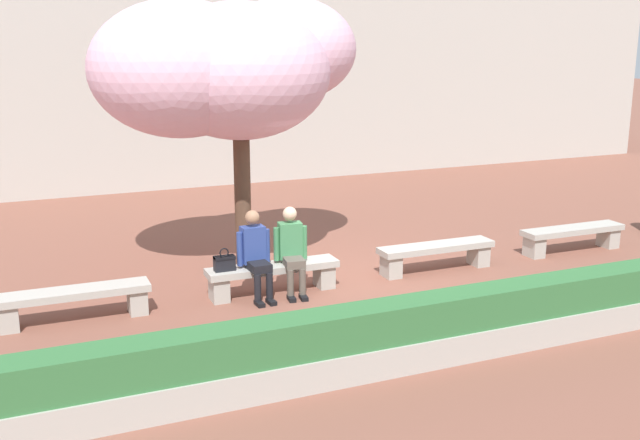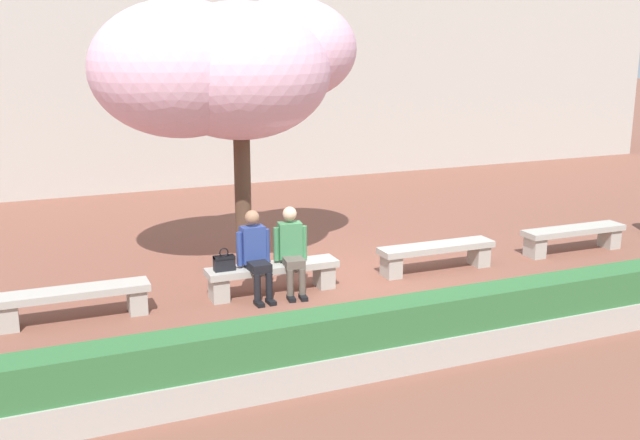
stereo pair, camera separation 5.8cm
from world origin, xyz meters
name	(u,v)px [view 2 (the right image)]	position (x,y,z in m)	size (l,w,h in m)	color
ground_plane	(358,281)	(0.00, 0.00, 0.00)	(100.00, 100.00, 0.00)	brown
building_facade	(191,45)	(0.00, 10.42, 3.50)	(28.00, 4.00, 7.00)	#B7B2A8
stone_bench_west_end	(74,299)	(-4.23, 0.00, 0.31)	(1.99, 0.45, 0.45)	#ADA89E
stone_bench_near_west	(273,273)	(-1.41, 0.00, 0.31)	(1.99, 0.45, 0.45)	#ADA89E
stone_bench_center	(436,253)	(1.41, 0.00, 0.31)	(1.99, 0.45, 0.45)	#ADA89E
stone_bench_near_east	(573,235)	(4.23, 0.00, 0.31)	(1.99, 0.45, 0.45)	#ADA89E
person_seated_left	(255,251)	(-1.70, -0.05, 0.70)	(0.51, 0.69, 1.29)	black
person_seated_right	(291,247)	(-1.13, -0.05, 0.70)	(0.51, 0.72, 1.29)	black
handbag	(224,262)	(-2.15, -0.01, 0.58)	(0.30, 0.15, 0.34)	black
cherry_tree_main	(228,67)	(-1.55, 1.56, 3.27)	(4.35, 2.90, 4.37)	#513828
planter_hedge_foreground	(468,324)	(0.00, -2.99, 0.39)	(15.31, 0.50, 0.80)	#ADA89E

